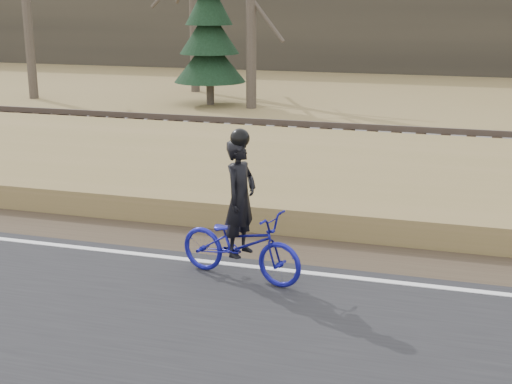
# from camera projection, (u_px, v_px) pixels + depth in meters

# --- Properties ---
(ground) EXTENTS (120.00, 120.00, 0.00)m
(ground) POSITION_uv_depth(u_px,v_px,m) (326.00, 285.00, 9.78)
(ground) COLOR olive
(ground) RESTS_ON ground
(road) EXTENTS (120.00, 6.00, 0.06)m
(road) POSITION_uv_depth(u_px,v_px,m) (279.00, 371.00, 7.47)
(road) COLOR black
(road) RESTS_ON ground
(edge_line) EXTENTS (120.00, 0.12, 0.01)m
(edge_line) POSITION_uv_depth(u_px,v_px,m) (329.00, 275.00, 9.95)
(edge_line) COLOR silver
(edge_line) RESTS_ON road
(shoulder) EXTENTS (120.00, 1.60, 0.04)m
(shoulder) POSITION_uv_depth(u_px,v_px,m) (342.00, 254.00, 10.89)
(shoulder) COLOR #473A2B
(shoulder) RESTS_ON ground
(embankment) EXTENTS (120.00, 5.00, 0.44)m
(embankment) POSITION_uv_depth(u_px,v_px,m) (370.00, 192.00, 13.60)
(embankment) COLOR olive
(embankment) RESTS_ON ground
(ballast) EXTENTS (120.00, 3.00, 0.45)m
(ballast) POSITION_uv_depth(u_px,v_px,m) (392.00, 152.00, 17.11)
(ballast) COLOR slate
(ballast) RESTS_ON ground
(railroad) EXTENTS (120.00, 2.40, 0.29)m
(railroad) POSITION_uv_depth(u_px,v_px,m) (393.00, 139.00, 17.03)
(railroad) COLOR black
(railroad) RESTS_ON ballast
(treeline_backdrop) EXTENTS (120.00, 4.00, 6.00)m
(treeline_backdrop) POSITION_uv_depth(u_px,v_px,m) (442.00, 13.00, 36.69)
(treeline_backdrop) COLOR #383328
(treeline_backdrop) RESTS_ON ground
(cyclist) EXTENTS (1.97, 1.07, 2.10)m
(cyclist) POSITION_uv_depth(u_px,v_px,m) (241.00, 233.00, 9.70)
(cyclist) COLOR navy
(cyclist) RESTS_ON road
(conifer) EXTENTS (2.60, 2.60, 5.47)m
(conifer) POSITION_uv_depth(u_px,v_px,m) (209.00, 32.00, 25.46)
(conifer) COLOR brown
(conifer) RESTS_ON ground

